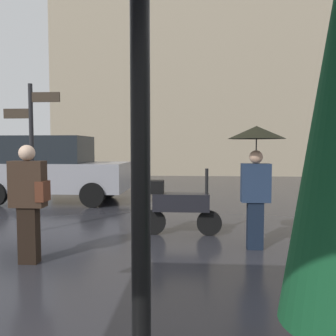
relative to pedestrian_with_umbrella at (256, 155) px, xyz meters
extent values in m
cylinder|color=black|center=(-1.22, -4.09, -0.15)|extent=(0.08, 0.08, 2.70)
cube|color=black|center=(0.00, 0.00, -1.12)|extent=(0.25, 0.16, 0.76)
cube|color=#1E2D47|center=(0.00, 0.00, -0.44)|extent=(0.45, 0.20, 0.61)
sphere|color=tan|center=(0.00, 0.00, -0.03)|extent=(0.21, 0.21, 0.21)
cylinder|color=black|center=(0.00, 0.00, 0.11)|extent=(0.02, 0.02, 0.30)
cone|color=black|center=(0.00, 0.00, 0.36)|extent=(0.89, 0.89, 0.20)
cube|color=black|center=(-3.28, -0.88, -1.10)|extent=(0.26, 0.17, 0.79)
cube|color=#332319|center=(-3.28, -0.88, -0.38)|extent=(0.47, 0.21, 0.64)
sphere|color=beige|center=(-3.28, -0.88, 0.05)|extent=(0.22, 0.22, 0.22)
cube|color=#512819|center=(-3.07, -0.88, -0.48)|extent=(0.12, 0.24, 0.28)
cylinder|color=black|center=(-0.68, 0.78, -1.27)|extent=(0.46, 0.09, 0.46)
cylinder|color=black|center=(-1.71, 0.78, -1.27)|extent=(0.46, 0.09, 0.46)
cube|color=black|center=(-1.20, 0.78, -0.89)|extent=(1.03, 0.32, 0.32)
cube|color=black|center=(-1.66, 0.78, -0.61)|extent=(0.28, 0.28, 0.24)
cylinder|color=black|center=(-0.73, 0.78, -0.54)|extent=(0.06, 0.06, 0.55)
cube|color=gray|center=(-5.02, 4.34, -0.75)|extent=(4.18, 1.77, 0.82)
cube|color=black|center=(-5.23, 4.34, 0.05)|extent=(2.30, 1.63, 0.78)
cylinder|color=black|center=(-3.66, 5.22, -1.16)|extent=(0.67, 0.18, 0.67)
cylinder|color=black|center=(-3.66, 3.45, -1.16)|extent=(0.67, 0.18, 0.67)
cylinder|color=black|center=(-6.38, 5.22, -1.16)|extent=(0.67, 0.18, 0.67)
cylinder|color=black|center=(-4.02, 0.79, -0.10)|extent=(0.08, 0.08, 2.80)
cube|color=#33281E|center=(-3.74, 0.79, 1.05)|extent=(0.56, 0.04, 0.18)
cube|color=#33281E|center=(-4.28, 0.79, 0.75)|extent=(0.52, 0.04, 0.18)
cube|color=gray|center=(-1.20, 14.68, 6.01)|extent=(15.57, 2.68, 15.01)
camera|label=1|loc=(-1.03, -5.37, 0.13)|focal=36.04mm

